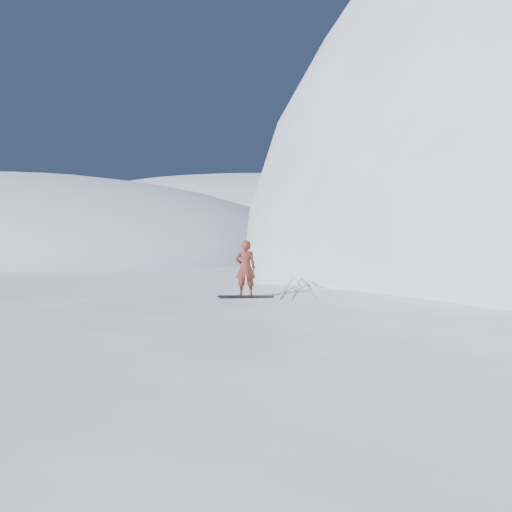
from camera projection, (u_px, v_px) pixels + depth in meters
The scene contains 7 objects.
ground at pixel (263, 431), 10.61m from camera, with size 400.00×400.00×0.00m, color white.
near_ridge at pixel (331, 392), 13.17m from camera, with size 36.00×28.00×4.80m, color white.
far_ridge_c at pixel (234, 247), 127.36m from camera, with size 140.00×90.00×36.00m, color white.
wind_bumps at pixel (266, 397), 12.79m from camera, with size 16.00×14.40×1.00m.
snowboard at pixel (246, 296), 14.10m from camera, with size 1.57×0.29×0.03m, color black.
snowboarder at pixel (246, 268), 14.05m from camera, with size 0.57×0.38×1.57m, color maroon.
board_tracks at pixel (304, 287), 16.29m from camera, with size 2.74×5.94×0.04m.
Camera 1 is at (2.93, -9.98, 4.28)m, focal length 35.00 mm.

